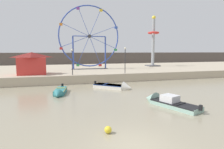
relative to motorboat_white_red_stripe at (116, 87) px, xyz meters
The scene contains 12 objects.
ground_plane 14.91m from the motorboat_white_red_stripe, 103.73° to the right, with size 240.00×240.00×0.00m, color gray.
quay_promenade 17.48m from the motorboat_white_red_stripe, 101.68° to the left, with size 110.00×24.71×1.31m, color #B7A88E.
distant_town_skyline 42.77m from the motorboat_white_red_stripe, 94.75° to the left, with size 140.00×3.00×4.40m, color #564C47.
motorboat_white_red_stripe is the anchor object (origin of this frame).
motorboat_seafoam 8.52m from the motorboat_white_red_stripe, 76.29° to the right, with size 3.38×5.71×1.52m.
motorboat_teal_painted 7.28m from the motorboat_white_red_stripe, 168.67° to the right, with size 1.75×4.27×1.13m.
ferris_wheel_blue_frame 16.42m from the motorboat_white_red_stripe, 94.06° to the left, with size 12.00×1.20×12.48m.
drop_tower_steel_tower 24.05m from the motorboat_white_red_stripe, 50.61° to the left, with size 2.80×2.80×11.80m.
carnival_booth_red_striped 14.01m from the motorboat_white_red_stripe, 143.50° to the left, with size 4.60×3.48×3.39m.
promenade_lamp_near 7.41m from the motorboat_white_red_stripe, 60.18° to the left, with size 0.32×0.32×4.17m.
promenade_lamp_far 8.40m from the motorboat_white_red_stripe, 132.71° to the left, with size 0.32×0.32×3.88m.
mooring_buoy_orange 13.54m from the motorboat_white_red_stripe, 109.39° to the right, with size 0.44×0.44×0.44m, color yellow.
Camera 1 is at (-3.69, -8.68, 4.83)m, focal length 30.45 mm.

